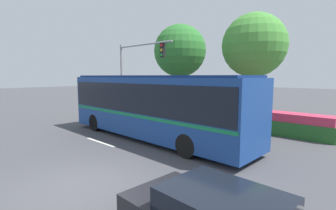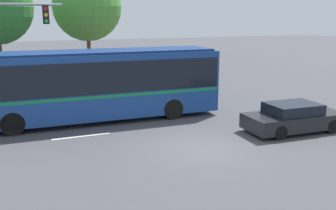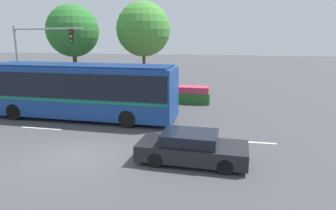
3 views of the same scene
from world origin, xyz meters
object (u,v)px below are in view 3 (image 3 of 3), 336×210
(city_bus, at_px, (81,88))
(sedan_foreground, at_px, (192,148))
(street_tree_left, at_px, (73,31))
(street_tree_centre, at_px, (143,29))
(traffic_light_pole, at_px, (35,52))

(city_bus, xyz_separation_m, sedan_foreground, (7.31, -5.10, -1.29))
(street_tree_left, height_order, street_tree_centre, street_tree_centre)
(traffic_light_pole, bearing_deg, city_bus, -29.81)
(city_bus, bearing_deg, street_tree_centre, -97.46)
(city_bus, distance_m, street_tree_left, 9.17)
(sedan_foreground, bearing_deg, traffic_light_pole, 149.44)
(traffic_light_pole, bearing_deg, street_tree_centre, 44.90)
(street_tree_left, bearing_deg, traffic_light_pole, -96.78)
(city_bus, distance_m, street_tree_centre, 9.78)
(city_bus, height_order, traffic_light_pole, traffic_light_pole)
(traffic_light_pole, bearing_deg, sedan_foreground, -32.95)
(sedan_foreground, xyz_separation_m, street_tree_left, (-11.60, 12.42, 4.77))
(sedan_foreground, distance_m, street_tree_left, 17.65)
(city_bus, xyz_separation_m, street_tree_centre, (1.40, 8.98, 3.62))
(street_tree_centre, bearing_deg, city_bus, -98.85)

